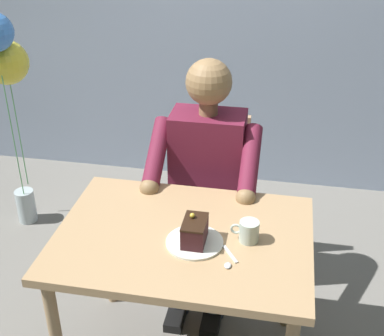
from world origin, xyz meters
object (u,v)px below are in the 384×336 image
object	(u,v)px
chair	(210,191)
seated_person	(205,181)
dining_table	(183,252)
cake_slice	(195,231)
coffee_cup	(249,231)
balloon_display	(5,70)
dessert_spoon	(229,260)

from	to	relation	value
chair	seated_person	xyz separation A→B (m)	(0.00, 0.17, 0.16)
dining_table	cake_slice	size ratio (longest dim) A/B	7.40
chair	cake_slice	distance (m)	0.80
chair	coffee_cup	distance (m)	0.78
dining_table	balloon_display	world-z (taller)	balloon_display
chair	seated_person	bearing A→B (deg)	90.00
cake_slice	coffee_cup	xyz separation A→B (m)	(-0.20, -0.06, -0.01)
balloon_display	seated_person	bearing A→B (deg)	160.98
coffee_cup	dessert_spoon	size ratio (longest dim) A/B	0.82
cake_slice	balloon_display	size ratio (longest dim) A/B	0.10
cake_slice	seated_person	bearing A→B (deg)	-84.54
seated_person	cake_slice	world-z (taller)	seated_person
chair	balloon_display	xyz separation A→B (m)	(1.23, -0.25, 0.51)
seated_person	dessert_spoon	size ratio (longest dim) A/B	9.10
chair	dining_table	bearing A→B (deg)	90.00
coffee_cup	balloon_display	size ratio (longest dim) A/B	0.08
dining_table	balloon_display	distance (m)	1.60
coffee_cup	dessert_spoon	world-z (taller)	coffee_cup
seated_person	coffee_cup	distance (m)	0.59
dessert_spoon	balloon_display	bearing A→B (deg)	-37.17
dining_table	dessert_spoon	world-z (taller)	dessert_spoon
chair	cake_slice	xyz separation A→B (m)	(-0.06, 0.75, 0.28)
dining_table	cake_slice	world-z (taller)	cake_slice
coffee_cup	balloon_display	xyz separation A→B (m)	(1.49, -0.94, 0.25)
dining_table	dessert_spoon	distance (m)	0.26
seated_person	cake_slice	xyz separation A→B (m)	(-0.06, 0.58, 0.12)
cake_slice	coffee_cup	bearing A→B (deg)	-164.11
dessert_spoon	chair	bearing A→B (deg)	-76.46
chair	dessert_spoon	world-z (taller)	chair
cake_slice	dessert_spoon	distance (m)	0.18
coffee_cup	balloon_display	world-z (taller)	balloon_display
coffee_cup	dessert_spoon	xyz separation A→B (m)	(0.06, 0.14, -0.04)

